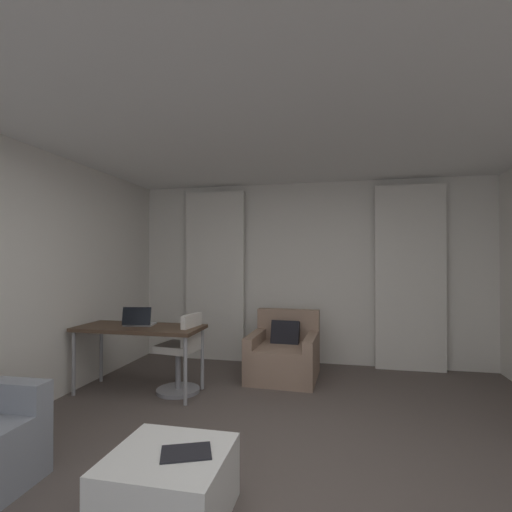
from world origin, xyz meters
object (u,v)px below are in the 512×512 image
Objects in this scene: desk at (140,332)px; coffee_table at (169,486)px; armchair at (284,356)px; desk_chair at (181,357)px; laptop at (139,322)px; magazine_open at (186,452)px.

desk is 2.11× the size of coffee_table.
armchair is 1.36× the size of coffee_table.
desk_chair reaches higher than desk.
laptop is at bearing -151.80° from armchair.
desk_chair is 2.63× the size of magazine_open.
armchair is 0.64× the size of desk.
coffee_table is at bearing -68.60° from desk_chair.
desk_chair reaches higher than coffee_table.
laptop reaches higher than coffee_table.
armchair is at bearing 28.20° from laptop.
desk is at bearing 125.51° from magazine_open.
desk_chair reaches higher than armchair.
coffee_table is (1.26, -1.91, -0.59)m from laptop.
laptop is at bearing -173.92° from desk_chair.
coffee_table is 1.98× the size of magazine_open.
desk_chair is (-1.05, -0.77, 0.12)m from armchair.
coffee_table is (-0.28, -2.74, -0.08)m from armchair.
coffee_table is at bearing -56.59° from laptop.
desk_chair is 2.47× the size of laptop.
desk is at bearing -169.09° from desk_chair.
armchair reaches higher than magazine_open.
desk_chair is 0.63m from laptop.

